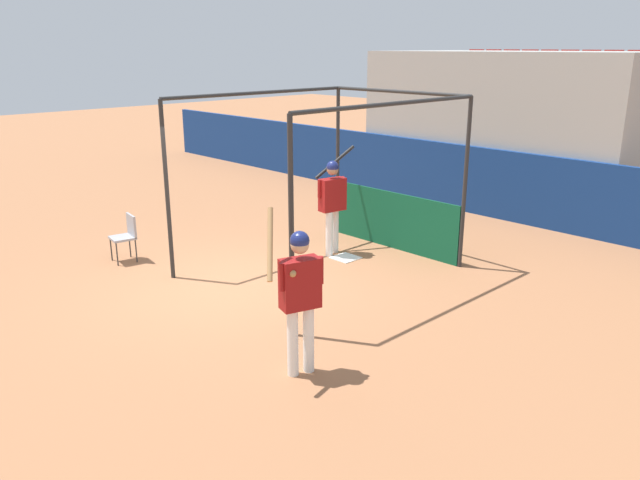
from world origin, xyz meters
The scene contains 8 objects.
ground_plane centered at (0.00, 0.00, 0.00)m, with size 60.00×60.00×0.00m, color #9E6642.
outfield_wall centered at (0.00, 6.78, 0.77)m, with size 24.00×0.12×1.53m.
bleacher_section centered at (0.00, 8.84, 1.80)m, with size 6.50×4.00×3.61m.
batting_cage centered at (0.56, 2.54, 1.33)m, with size 3.08×3.97×2.95m.
home_plate centered at (0.37, 2.31, 0.01)m, with size 0.44×0.44×0.02m.
player_batter centered at (0.02, 2.32, 1.06)m, with size 0.58×1.01×1.94m.
player_waiting centered at (2.90, -1.09, 1.06)m, with size 0.49×0.79×2.01m.
folding_chair centered at (-2.25, -0.59, 0.52)m, with size 0.46×0.46×0.84m.
Camera 1 is at (7.78, -5.48, 3.69)m, focal length 35.00 mm.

